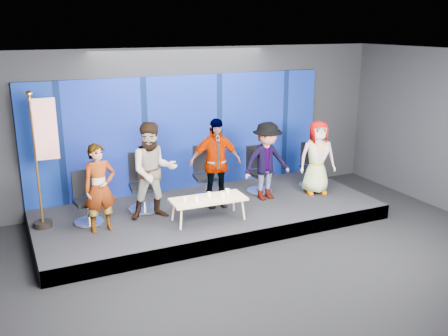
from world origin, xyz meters
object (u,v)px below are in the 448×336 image
(panelist_e, at_px, (317,157))
(mug_d, at_px, (223,195))
(panelist_b, at_px, (153,171))
(mug_e, at_px, (227,191))
(chair_b, at_px, (143,192))
(chair_e, at_px, (311,172))
(coffee_table, at_px, (208,200))
(panelist_a, at_px, (100,188))
(chair_a, at_px, (87,206))
(mug_b, at_px, (196,199))
(flag_stand, at_px, (43,157))
(mug_c, at_px, (209,194))
(chair_c, at_px, (206,182))
(panelist_d, at_px, (267,161))
(chair_d, at_px, (259,177))
(panelist_c, at_px, (215,163))
(mug_a, at_px, (185,199))

(panelist_e, relative_size, mug_d, 16.04)
(panelist_b, bearing_deg, mug_e, -14.14)
(chair_b, bearing_deg, chair_e, 4.39)
(coffee_table, xyz_separation_m, mug_d, (0.26, -0.10, 0.09))
(panelist_a, height_order, chair_b, panelist_a)
(chair_a, xyz_separation_m, panelist_b, (1.25, -0.27, 0.62))
(panelist_a, xyz_separation_m, chair_e, (5.01, 0.56, -0.48))
(mug_b, distance_m, flag_stand, 2.90)
(mug_b, xyz_separation_m, mug_e, (0.71, 0.13, 0.01))
(coffee_table, distance_m, mug_c, 0.13)
(panelist_a, xyz_separation_m, chair_c, (2.44, 0.82, -0.44))
(chair_b, relative_size, panelist_d, 0.69)
(chair_d, bearing_deg, panelist_e, -32.42)
(chair_e, xyz_separation_m, mug_d, (-2.77, -1.04, 0.16))
(panelist_a, height_order, panelist_c, panelist_c)
(panelist_b, xyz_separation_m, chair_c, (1.37, 0.62, -0.58))
(mug_a, xyz_separation_m, mug_e, (0.91, 0.04, 0.01))
(panelist_a, relative_size, mug_e, 15.29)
(panelist_a, height_order, chair_d, panelist_a)
(panelist_d, bearing_deg, panelist_c, 172.85)
(panelist_b, distance_m, panelist_c, 1.36)
(chair_b, relative_size, chair_d, 1.12)
(mug_e, bearing_deg, chair_e, 18.52)
(mug_b, height_order, mug_c, mug_b)
(panelist_d, xyz_separation_m, mug_b, (-1.90, -0.66, -0.36))
(mug_c, bearing_deg, panelist_b, 153.50)
(panelist_b, bearing_deg, chair_e, 11.68)
(coffee_table, relative_size, flag_stand, 0.58)
(panelist_b, bearing_deg, mug_d, -23.66)
(chair_c, height_order, mug_a, chair_c)
(panelist_c, bearing_deg, panelist_b, -167.15)
(chair_c, xyz_separation_m, coffee_table, (-0.46, -1.19, 0.03))
(mug_c, distance_m, mug_e, 0.38)
(chair_b, distance_m, panelist_c, 1.58)
(flag_stand, bearing_deg, panelist_b, -10.37)
(mug_d, bearing_deg, panelist_d, 27.14)
(chair_c, bearing_deg, panelist_b, -147.40)
(mug_b, bearing_deg, panelist_d, 19.19)
(panelist_a, bearing_deg, panelist_b, 4.90)
(panelist_e, relative_size, mug_c, 18.44)
(panelist_b, relative_size, mug_b, 20.01)
(panelist_a, xyz_separation_m, mug_c, (2.04, -0.28, -0.33))
(chair_a, xyz_separation_m, panelist_a, (0.17, -0.47, 0.49))
(mug_b, bearing_deg, panelist_a, 165.77)
(panelist_c, height_order, mug_c, panelist_c)
(panelist_b, distance_m, mug_b, 1.00)
(flag_stand, bearing_deg, panelist_a, -33.83)
(panelist_c, height_order, coffee_table, panelist_c)
(chair_a, bearing_deg, coffee_table, -26.84)
(chair_b, xyz_separation_m, mug_b, (0.71, -1.13, 0.11))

